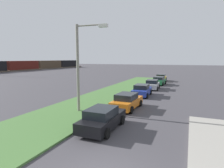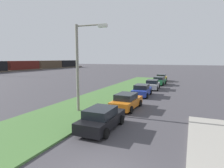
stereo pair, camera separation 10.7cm
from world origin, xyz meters
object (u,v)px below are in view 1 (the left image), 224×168
object	(u,v)px
parked_car_green	(159,81)
streetlight	(81,62)
parked_car_silver	(152,85)
parked_car_orange	(127,101)
parked_car_blue	(142,90)
parked_car_black	(102,119)
parked_car_yellow	(161,78)

from	to	relation	value
parked_car_green	streetlight	bearing A→B (deg)	173.52
parked_car_silver	streetlight	bearing A→B (deg)	164.81
parked_car_orange	parked_car_blue	xyz separation A→B (m)	(6.63, 0.21, 0.00)
parked_car_blue	streetlight	distance (m)	10.41
parked_car_blue	parked_car_silver	world-z (taller)	same
parked_car_blue	parked_car_silver	size ratio (longest dim) A/B	0.99
parked_car_black	parked_car_silver	distance (m)	17.99
parked_car_silver	parked_car_blue	bearing A→B (deg)	175.05
parked_car_yellow	parked_car_green	bearing A→B (deg)	-176.43
parked_car_silver	parked_car_yellow	world-z (taller)	same
parked_car_black	parked_car_orange	distance (m)	5.54
parked_car_green	streetlight	distance (m)	21.22
parked_car_orange	parked_car_blue	size ratio (longest dim) A/B	1.00
parked_car_blue	parked_car_silver	distance (m)	5.83
parked_car_silver	streetlight	world-z (taller)	streetlight
parked_car_orange	parked_car_yellow	distance (m)	23.84
parked_car_orange	parked_car_green	size ratio (longest dim) A/B	1.00
streetlight	parked_car_yellow	bearing A→B (deg)	-6.19
parked_car_orange	parked_car_blue	distance (m)	6.63
parked_car_orange	streetlight	xyz separation A→B (m)	(-2.63, 3.23, 3.67)
parked_car_silver	parked_car_yellow	bearing A→B (deg)	-1.52
parked_car_black	streetlight	distance (m)	5.77
parked_car_black	parked_car_orange	xyz separation A→B (m)	(5.54, 0.13, 0.00)
parked_car_yellow	parked_car_orange	bearing A→B (deg)	179.51
parked_car_green	parked_car_yellow	world-z (taller)	same
parked_car_green	streetlight	size ratio (longest dim) A/B	0.58
parked_car_black	streetlight	world-z (taller)	streetlight
parked_car_blue	parked_car_silver	bearing A→B (deg)	-3.85
parked_car_black	parked_car_orange	size ratio (longest dim) A/B	0.99
parked_car_orange	parked_car_yellow	size ratio (longest dim) A/B	1.01
parked_car_orange	parked_car_green	bearing A→B (deg)	1.74
parked_car_blue	parked_car_green	world-z (taller)	same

